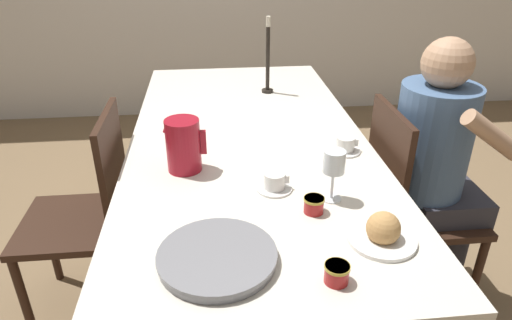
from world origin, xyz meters
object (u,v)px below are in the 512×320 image
chair_opposite (89,213)px  red_pitcher (183,145)px  wine_glass_water (334,164)px  teacup_near_person (275,183)px  serving_tray (217,257)px  jam_jar_red (314,204)px  person_seated (437,157)px  bread_plate (383,232)px  jam_jar_amber (337,272)px  candlestick_tall (268,63)px  chair_person_side (409,204)px  teacup_across (345,146)px

chair_opposite → red_pitcher: size_ratio=4.78×
wine_glass_water → teacup_near_person: 0.21m
serving_tray → jam_jar_red: bearing=34.0°
person_seated → jam_jar_red: 0.74m
bread_plate → jam_jar_amber: size_ratio=3.00×
candlestick_tall → bread_plate: bearing=-83.0°
wine_glass_water → bread_plate: wine_glass_water is taller
bread_plate → jam_jar_amber: 0.22m
red_pitcher → wine_glass_water: 0.54m
chair_person_side → jam_jar_red: bearing=-51.9°
chair_opposite → teacup_across: size_ratio=7.68×
teacup_near_person → jam_jar_amber: size_ratio=1.86×
chair_person_side → red_pitcher: bearing=-84.5°
chair_opposite → jam_jar_amber: 1.16m
bread_plate → chair_person_side: bearing=57.6°
chair_person_side → jam_jar_amber: bearing=-36.6°
wine_glass_water → serving_tray: size_ratio=0.54×
wine_glass_water → teacup_across: size_ratio=1.44×
wine_glass_water → serving_tray: 0.47m
chair_opposite → candlestick_tall: size_ratio=2.37×
bread_plate → candlestick_tall: 1.30m
wine_glass_water → jam_jar_amber: size_ratio=2.68×
bread_plate → candlestick_tall: candlestick_tall is taller
chair_person_side → bread_plate: 0.73m
chair_opposite → teacup_across: chair_opposite is taller
wine_glass_water → serving_tray: bearing=-144.1°
teacup_near_person → candlestick_tall: candlestick_tall is taller
jam_jar_red → chair_person_side: bearing=38.1°
chair_person_side → serving_tray: chair_person_side is taller
chair_person_side → wine_glass_water: (-0.45, -0.34, 0.39)m
jam_jar_red → chair_opposite: bearing=149.7°
jam_jar_red → teacup_across: bearing=62.0°
serving_tray → jam_jar_amber: bearing=-19.8°
person_seated → serving_tray: 1.10m
wine_glass_water → jam_jar_amber: wine_glass_water is taller
person_seated → jam_jar_red: (-0.61, -0.41, 0.08)m
serving_tray → wine_glass_water: bearing=35.9°
chair_person_side → jam_jar_red: size_ratio=14.32×
chair_opposite → teacup_near_person: (0.72, -0.33, 0.29)m
serving_tray → bread_plate: bearing=5.2°
red_pitcher → jam_jar_amber: red_pitcher is taller
jam_jar_red → candlestick_tall: candlestick_tall is taller
chair_opposite → chair_person_side: bearing=-93.1°
teacup_near_person → bread_plate: 0.40m
wine_glass_water → teacup_across: 0.37m
bread_plate → jam_jar_amber: (-0.17, -0.15, -0.00)m
person_seated → serving_tray: (-0.91, -0.62, 0.07)m
person_seated → candlestick_tall: person_seated is taller
jam_jar_amber → bread_plate: bearing=40.8°
teacup_near_person → jam_jar_amber: 0.46m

